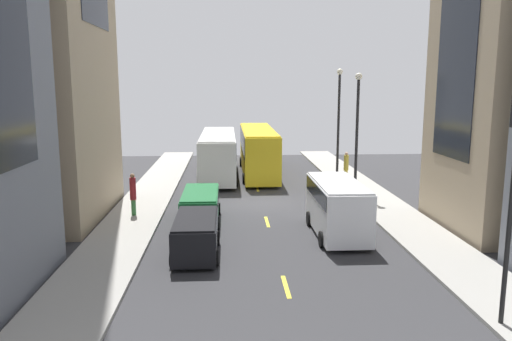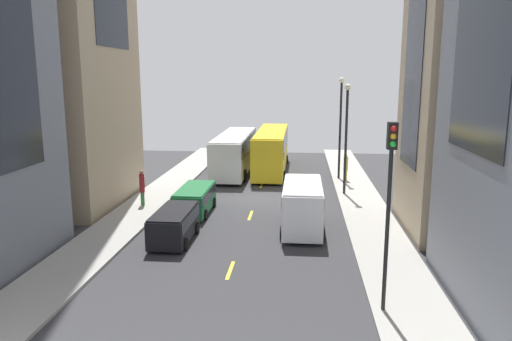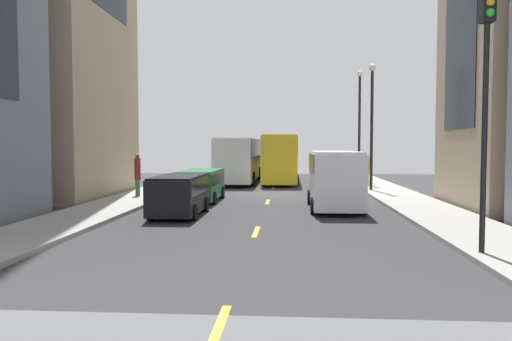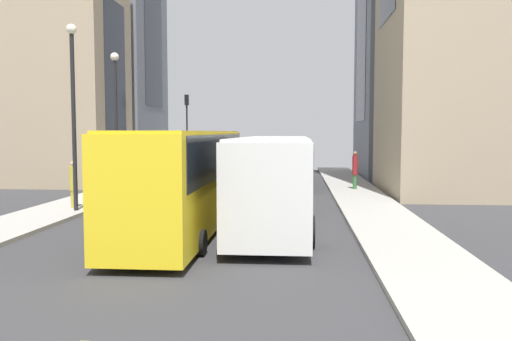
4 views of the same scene
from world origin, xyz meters
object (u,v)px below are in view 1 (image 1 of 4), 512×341
(streetcar_yellow, at_px, (258,147))
(car_black_0, at_px, (196,233))
(pedestrian_crossing_mid, at_px, (346,166))
(car_green_1, at_px, (200,204))
(pedestrian_walking_far, at_px, (133,193))
(city_bus_white, at_px, (218,151))
(delivery_van_white, at_px, (337,204))

(streetcar_yellow, xyz_separation_m, car_black_0, (-3.74, -19.02, -1.16))
(car_black_0, xyz_separation_m, pedestrian_crossing_mid, (9.84, 14.90, 0.30))
(car_green_1, height_order, pedestrian_walking_far, pedestrian_walking_far)
(streetcar_yellow, relative_size, car_black_0, 3.05)
(city_bus_white, relative_size, car_green_1, 2.56)
(delivery_van_white, bearing_deg, car_green_1, 157.18)
(city_bus_white, distance_m, streetcar_yellow, 3.29)
(city_bus_white, bearing_deg, streetcar_yellow, 18.73)
(delivery_van_white, distance_m, car_black_0, 6.91)
(car_green_1, bearing_deg, pedestrian_crossing_mid, 44.42)
(pedestrian_walking_far, xyz_separation_m, pedestrian_crossing_mid, (13.51, 8.77, -0.10))
(delivery_van_white, xyz_separation_m, pedestrian_crossing_mid, (3.40, 12.46, -0.25))
(streetcar_yellow, xyz_separation_m, delivery_van_white, (2.70, -16.58, -0.61))
(city_bus_white, distance_m, delivery_van_white, 16.59)
(pedestrian_walking_far, height_order, pedestrian_crossing_mid, pedestrian_walking_far)
(streetcar_yellow, xyz_separation_m, pedestrian_crossing_mid, (6.10, -4.12, -0.86))
(city_bus_white, height_order, streetcar_yellow, streetcar_yellow)
(delivery_van_white, bearing_deg, pedestrian_walking_far, 159.95)
(delivery_van_white, xyz_separation_m, car_black_0, (-6.44, -2.44, -0.55))
(car_green_1, bearing_deg, streetcar_yellow, 74.56)
(city_bus_white, distance_m, car_black_0, 18.01)
(pedestrian_crossing_mid, bearing_deg, car_green_1, -154.55)
(car_green_1, bearing_deg, car_black_0, -89.08)
(streetcar_yellow, bearing_deg, delivery_van_white, -80.76)
(streetcar_yellow, distance_m, delivery_van_white, 16.81)
(car_black_0, bearing_deg, delivery_van_white, 20.74)
(city_bus_white, xyz_separation_m, streetcar_yellow, (3.11, 1.06, 0.12))
(car_black_0, height_order, pedestrian_walking_far, pedestrian_walking_far)
(car_black_0, distance_m, pedestrian_crossing_mid, 17.86)
(city_bus_white, relative_size, pedestrian_crossing_mid, 5.63)
(car_black_0, bearing_deg, car_green_1, 90.92)
(car_black_0, bearing_deg, streetcar_yellow, 78.88)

